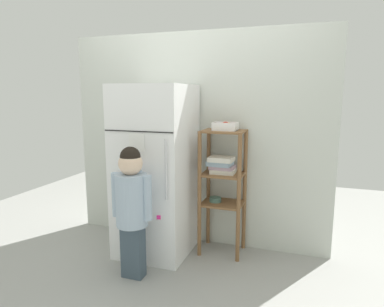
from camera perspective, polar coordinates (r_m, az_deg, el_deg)
The scene contains 6 objects.
ground_plane at distance 3.34m, azimuth -1.59°, elevation -16.43°, with size 6.00×6.00×0.00m, color #999993.
kitchen_wall_back at distance 3.38m, azimuth 0.59°, elevation 2.26°, with size 2.61×0.03×2.07m, color silver.
refrigerator at distance 3.20m, azimuth -6.02°, elevation -2.79°, with size 0.64×0.69×1.57m.
child_standing at distance 2.78m, azimuth -9.99°, elevation -7.57°, with size 0.35×0.26×1.08m.
pantry_shelf_unit at distance 3.17m, azimuth 5.04°, elevation -3.84°, with size 0.40×0.32×1.16m.
fruit_bin at distance 3.08m, azimuth 5.63°, elevation 4.47°, with size 0.21×0.16×0.08m.
Camera 1 is at (1.07, -2.80, 1.49)m, focal length 32.09 mm.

